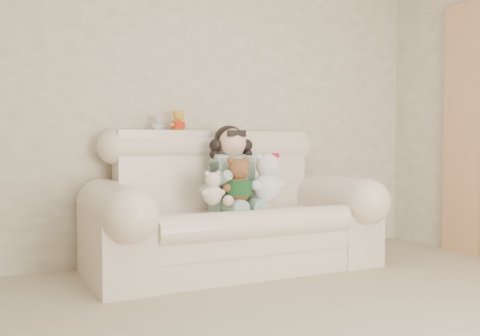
% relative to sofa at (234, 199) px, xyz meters
% --- Properties ---
extents(wall_back, '(4.50, 0.00, 4.50)m').
position_rel_sofa_xyz_m(wall_back, '(-0.24, 0.50, 0.78)').
color(wall_back, beige).
rests_on(wall_back, ground).
extents(sofa, '(2.10, 0.95, 1.03)m').
position_rel_sofa_xyz_m(sofa, '(0.00, 0.00, 0.00)').
color(sofa, beige).
rests_on(sofa, floor).
extents(seated_child, '(0.43, 0.51, 0.66)m').
position_rel_sofa_xyz_m(seated_child, '(0.02, 0.08, 0.23)').
color(seated_child, '#29745C').
rests_on(seated_child, sofa).
extents(brown_teddy, '(0.26, 0.21, 0.39)m').
position_rel_sofa_xyz_m(brown_teddy, '(-0.02, -0.11, 0.18)').
color(brown_teddy, brown).
rests_on(brown_teddy, sofa).
extents(white_cat, '(0.30, 0.24, 0.43)m').
position_rel_sofa_xyz_m(white_cat, '(0.19, -0.15, 0.20)').
color(white_cat, white).
rests_on(white_cat, sofa).
extents(cream_teddy, '(0.21, 0.19, 0.28)m').
position_rel_sofa_xyz_m(cream_teddy, '(-0.22, -0.11, 0.12)').
color(cream_teddy, white).
rests_on(cream_teddy, sofa).
extents(yellow_mini_bear, '(0.14, 0.11, 0.21)m').
position_rel_sofa_xyz_m(yellow_mini_bear, '(-0.30, 0.37, 0.60)').
color(yellow_mini_bear, gold).
rests_on(yellow_mini_bear, sofa).
extents(grey_mini_plush, '(0.12, 0.10, 0.16)m').
position_rel_sofa_xyz_m(grey_mini_plush, '(-0.46, 0.38, 0.57)').
color(grey_mini_plush, silver).
rests_on(grey_mini_plush, sofa).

